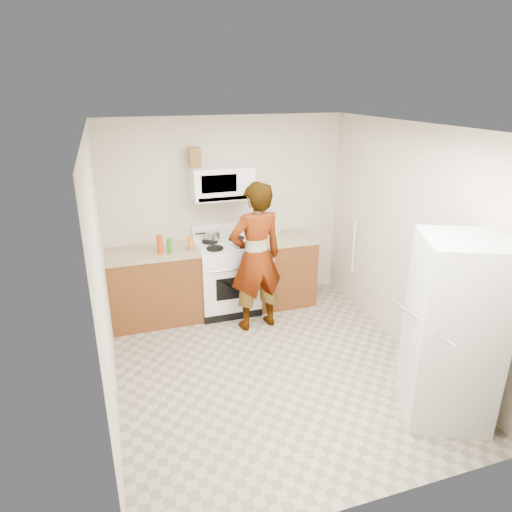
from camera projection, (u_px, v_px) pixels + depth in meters
name	position (u px, v px, depth m)	size (l,w,h in m)	color
floor	(272.00, 368.00, 4.90)	(3.60, 3.60, 0.00)	gray
back_wall	(227.00, 213.00, 6.05)	(3.20, 0.02, 2.50)	beige
right_wall	(412.00, 243.00, 4.92)	(0.02, 3.60, 2.50)	beige
cabinet_left	(155.00, 287.00, 5.76)	(1.12, 0.62, 0.90)	brown
counter_left	(152.00, 253.00, 5.59)	(1.14, 0.64, 0.04)	tan
cabinet_right	(282.00, 271.00, 6.26)	(0.80, 0.62, 0.90)	brown
counter_right	(282.00, 239.00, 6.10)	(0.82, 0.64, 0.04)	tan
gas_range	(227.00, 276.00, 6.01)	(0.76, 0.65, 1.13)	white
microwave	(222.00, 183.00, 5.70)	(0.76, 0.38, 0.40)	white
person	(256.00, 258.00, 5.44)	(0.67, 0.44, 1.84)	tan
fridge	(453.00, 331.00, 3.96)	(0.70, 0.70, 1.70)	#BABBB6
kettle	(272.00, 228.00, 6.15)	(0.16, 0.16, 0.19)	white
jug	(195.00, 158.00, 5.52)	(0.14, 0.14, 0.24)	brown
saucepan	(212.00, 235.00, 5.95)	(0.20, 0.20, 0.11)	#BABBBF
tray	(243.00, 244.00, 5.79)	(0.25, 0.16, 0.05)	white
bottle_spray	(160.00, 244.00, 5.47)	(0.07, 0.07, 0.24)	#B5370D
bottle_hot_sauce	(190.00, 244.00, 5.59)	(0.06, 0.06, 0.17)	#CC6516
bottle_green_cap	(170.00, 246.00, 5.51)	(0.06, 0.06, 0.18)	#227E17
pot_lid	(193.00, 248.00, 5.68)	(0.22, 0.22, 0.01)	white
broom	(353.00, 261.00, 6.18)	(0.03, 0.03, 1.23)	white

